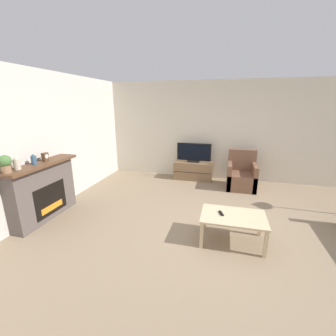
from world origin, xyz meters
The scene contains 13 objects.
ground_plane centered at (0.00, 0.00, 0.00)m, with size 24.00×24.00×0.00m, color #89755B.
wall_back centered at (0.00, 2.89, 1.35)m, with size 12.00×0.06×2.70m.
wall_left centered at (-3.35, 0.00, 1.35)m, with size 0.06×12.00×2.70m.
fireplace centered at (-3.17, -0.36, 0.55)m, with size 0.40×1.47×1.08m.
mantel_vase_left centered at (-3.16, -0.80, 1.17)m, with size 0.10×0.10×0.21m.
mantel_vase_centre_left centered at (-3.16, -0.47, 1.16)m, with size 0.09×0.09×0.18m.
mantel_clock centered at (-3.16, -0.22, 1.15)m, with size 0.08×0.11×0.15m.
potted_plant centered at (-3.16, -0.99, 1.23)m, with size 0.18×0.18×0.28m.
tv_stand centered at (-0.81, 2.59, 0.25)m, with size 1.06×0.46×0.51m.
tv centered at (-0.81, 2.59, 0.75)m, with size 0.95×0.18×0.53m.
armchair centered at (0.47, 2.21, 0.30)m, with size 0.70×0.76×0.95m.
coffee_table centered at (0.21, -0.29, 0.39)m, with size 0.97×0.64×0.45m.
remote centered at (0.03, -0.28, 0.46)m, with size 0.09×0.15×0.02m.
Camera 1 is at (0.01, -3.52, 2.09)m, focal length 24.00 mm.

